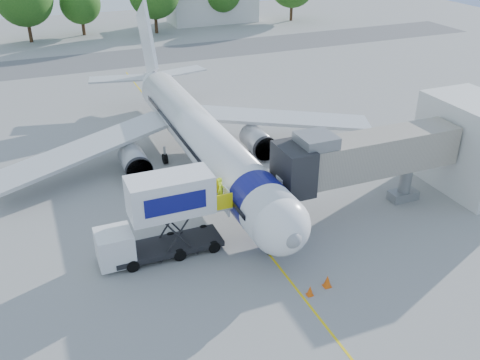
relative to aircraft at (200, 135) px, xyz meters
name	(u,v)px	position (x,y,z in m)	size (l,w,h in m)	color
ground	(217,188)	(0.00, -4.12, -2.95)	(160.00, 160.00, 0.00)	gray
guidance_line	(217,188)	(0.00, -4.12, -2.94)	(0.15, 70.00, 0.01)	yellow
taxiway_strip	(116,59)	(0.00, 37.88, -2.94)	(120.00, 10.00, 0.01)	#59595B
aircraft	(200,135)	(0.00, 0.00, 0.00)	(34.17, 37.73, 11.35)	white
jet_bridge	(358,157)	(7.99, -11.12, 1.39)	(13.90, 3.20, 6.60)	#9E9787
terminal_stub	(472,145)	(18.50, -11.12, 0.55)	(5.00, 8.00, 7.00)	silver
catering_hiloader	(161,218)	(-6.27, -11.12, -0.19)	(8.50, 2.44, 5.50)	black
ground_tug	(393,309)	(3.56, -21.78, -2.22)	(3.47, 1.81, 1.38)	silver
safety_cone_a	(310,291)	(0.46, -18.28, -2.64)	(0.41, 0.41, 0.65)	#EB570C
safety_cone_b	(327,281)	(1.78, -17.98, -2.57)	(0.49, 0.49, 0.78)	#EB570C
outbuilding_right	(212,7)	(22.00, 57.88, -0.29)	(16.40, 7.40, 5.30)	silver
tree_d	(80,4)	(-1.95, 55.68, 2.19)	(6.64, 6.64, 8.46)	#382314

